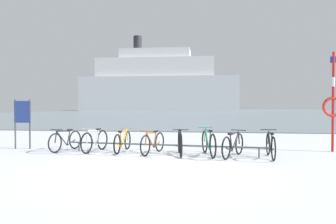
# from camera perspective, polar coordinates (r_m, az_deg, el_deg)

# --- Properties ---
(ground) EXTENTS (80.00, 132.00, 0.08)m
(ground) POSITION_cam_1_polar(r_m,az_deg,el_deg) (61.24, 5.94, -0.22)
(ground) COLOR silver
(bike_rack) EXTENTS (6.30, 0.68, 0.31)m
(bike_rack) POSITION_cam_1_polar(r_m,az_deg,el_deg) (9.56, -0.95, -6.13)
(bike_rack) COLOR #4C5156
(bike_rack) RESTS_ON ground
(bicycle_0) EXTENTS (0.53, 1.59, 0.74)m
(bicycle_0) POSITION_cam_1_polar(r_m,az_deg,el_deg) (10.77, -18.41, -5.03)
(bicycle_0) COLOR black
(bicycle_0) RESTS_ON ground
(bicycle_1) EXTENTS (0.48, 1.60, 0.78)m
(bicycle_1) POSITION_cam_1_polar(r_m,az_deg,el_deg) (10.29, -13.36, -5.20)
(bicycle_1) COLOR black
(bicycle_1) RESTS_ON ground
(bicycle_2) EXTENTS (0.46, 1.72, 0.74)m
(bicycle_2) POSITION_cam_1_polar(r_m,az_deg,el_deg) (10.10, -8.37, -5.39)
(bicycle_2) COLOR black
(bicycle_2) RESTS_ON ground
(bicycle_3) EXTENTS (0.59, 1.56, 0.74)m
(bicycle_3) POSITION_cam_1_polar(r_m,az_deg,el_deg) (9.60, -2.83, -5.72)
(bicycle_3) COLOR black
(bicycle_3) RESTS_ON ground
(bicycle_4) EXTENTS (0.46, 1.64, 0.81)m
(bicycle_4) POSITION_cam_1_polar(r_m,az_deg,el_deg) (9.30, 2.23, -5.76)
(bicycle_4) COLOR black
(bicycle_4) RESTS_ON ground
(bicycle_5) EXTENTS (0.55, 1.72, 0.83)m
(bicycle_5) POSITION_cam_1_polar(r_m,az_deg,el_deg) (9.33, 7.49, -5.70)
(bicycle_5) COLOR black
(bicycle_5) RESTS_ON ground
(bicycle_6) EXTENTS (0.79, 1.59, 0.76)m
(bicycle_6) POSITION_cam_1_polar(r_m,az_deg,el_deg) (9.18, 11.95, -6.00)
(bicycle_6) COLOR black
(bicycle_6) RESTS_ON ground
(bicycle_7) EXTENTS (0.46, 1.66, 0.78)m
(bicycle_7) POSITION_cam_1_polar(r_m,az_deg,el_deg) (9.29, 18.42, -5.89)
(bicycle_7) COLOR black
(bicycle_7) RESTS_ON ground
(info_sign) EXTENTS (0.55, 0.13, 1.70)m
(info_sign) POSITION_cam_1_polar(r_m,az_deg,el_deg) (11.73, -25.29, -0.68)
(info_sign) COLOR #33383D
(info_sign) RESTS_ON ground
(rescue_post) EXTENTS (0.67, 0.10, 3.22)m
(rescue_post) POSITION_cam_1_polar(r_m,az_deg,el_deg) (11.27, 28.18, 1.34)
(rescue_post) COLOR red
(rescue_post) RESTS_ON ground
(ferry_ship) EXTENTS (42.19, 13.37, 20.87)m
(ferry_ship) POSITION_cam_1_polar(r_m,az_deg,el_deg) (86.15, -1.72, 4.89)
(ferry_ship) COLOR silver
(ferry_ship) RESTS_ON ground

